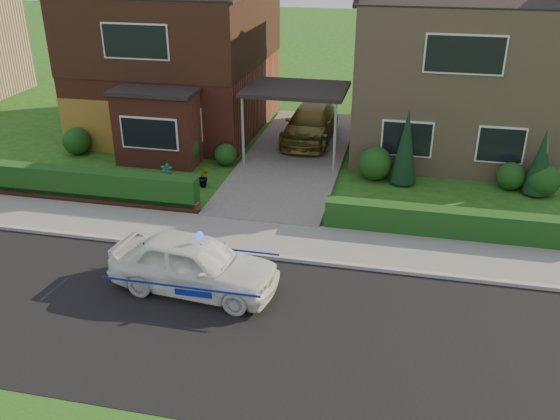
# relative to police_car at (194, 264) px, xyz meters

# --- Properties ---
(ground) EXTENTS (120.00, 120.00, 0.00)m
(ground) POSITION_rel_police_car_xyz_m (0.59, -1.20, -0.71)
(ground) COLOR #185115
(ground) RESTS_ON ground
(road) EXTENTS (60.00, 6.00, 0.02)m
(road) POSITION_rel_police_car_xyz_m (0.59, -1.20, -0.71)
(road) COLOR black
(road) RESTS_ON ground
(kerb) EXTENTS (60.00, 0.16, 0.12)m
(kerb) POSITION_rel_police_car_xyz_m (0.59, 1.85, -0.65)
(kerb) COLOR #9E9993
(kerb) RESTS_ON ground
(sidewalk) EXTENTS (60.00, 2.00, 0.10)m
(sidewalk) POSITION_rel_police_car_xyz_m (0.59, 2.90, -0.66)
(sidewalk) COLOR slate
(sidewalk) RESTS_ON ground
(driveway) EXTENTS (3.80, 12.00, 0.12)m
(driveway) POSITION_rel_police_car_xyz_m (0.59, 9.80, -0.65)
(driveway) COLOR #666059
(driveway) RESTS_ON ground
(house_left) EXTENTS (7.50, 9.53, 7.25)m
(house_left) POSITION_rel_police_car_xyz_m (-5.20, 12.70, 3.10)
(house_left) COLOR brown
(house_left) RESTS_ON ground
(house_right) EXTENTS (7.50, 8.06, 7.25)m
(house_right) POSITION_rel_police_car_xyz_m (6.39, 12.79, 2.95)
(house_right) COLOR tan
(house_right) RESTS_ON ground
(carport_link) EXTENTS (3.80, 3.00, 2.77)m
(carport_link) POSITION_rel_police_car_xyz_m (0.59, 9.75, 1.94)
(carport_link) COLOR black
(carport_link) RESTS_ON ground
(garage_door) EXTENTS (2.20, 0.10, 2.10)m
(garage_door) POSITION_rel_police_car_xyz_m (-7.66, 8.76, 0.34)
(garage_door) COLOR #88601D
(garage_door) RESTS_ON ground
(dwarf_wall) EXTENTS (7.70, 0.25, 0.36)m
(dwarf_wall) POSITION_rel_police_car_xyz_m (-5.21, 4.10, -0.53)
(dwarf_wall) COLOR brown
(dwarf_wall) RESTS_ON ground
(hedge_left) EXTENTS (7.50, 0.55, 0.90)m
(hedge_left) POSITION_rel_police_car_xyz_m (-5.21, 4.25, -0.71)
(hedge_left) COLOR #133410
(hedge_left) RESTS_ON ground
(hedge_right) EXTENTS (7.50, 0.55, 0.80)m
(hedge_right) POSITION_rel_police_car_xyz_m (6.39, 4.15, -0.71)
(hedge_right) COLOR #133410
(hedge_right) RESTS_ON ground
(shrub_left_far) EXTENTS (1.08, 1.08, 1.08)m
(shrub_left_far) POSITION_rel_police_car_xyz_m (-7.91, 8.30, -0.17)
(shrub_left_far) COLOR #133410
(shrub_left_far) RESTS_ON ground
(shrub_left_mid) EXTENTS (1.32, 1.32, 1.32)m
(shrub_left_mid) POSITION_rel_police_car_xyz_m (-3.41, 8.10, -0.05)
(shrub_left_mid) COLOR #133410
(shrub_left_mid) RESTS_ON ground
(shrub_left_near) EXTENTS (0.84, 0.84, 0.84)m
(shrub_left_near) POSITION_rel_police_car_xyz_m (-1.81, 8.40, -0.29)
(shrub_left_near) COLOR #133410
(shrub_left_near) RESTS_ON ground
(shrub_right_near) EXTENTS (1.20, 1.20, 1.20)m
(shrub_right_near) POSITION_rel_police_car_xyz_m (3.79, 8.20, -0.11)
(shrub_right_near) COLOR #133410
(shrub_right_near) RESTS_ON ground
(shrub_right_mid) EXTENTS (0.96, 0.96, 0.96)m
(shrub_right_mid) POSITION_rel_police_car_xyz_m (8.39, 8.30, -0.23)
(shrub_right_mid) COLOR #133410
(shrub_right_mid) RESTS_ON ground
(shrub_right_far) EXTENTS (1.08, 1.08, 1.08)m
(shrub_right_far) POSITION_rel_police_car_xyz_m (9.39, 8.00, -0.17)
(shrub_right_far) COLOR #133410
(shrub_right_far) RESTS_ON ground
(conifer_a) EXTENTS (0.90, 0.90, 2.60)m
(conifer_a) POSITION_rel_police_car_xyz_m (4.79, 8.00, 0.59)
(conifer_a) COLOR black
(conifer_a) RESTS_ON ground
(conifer_b) EXTENTS (0.90, 0.90, 2.20)m
(conifer_b) POSITION_rel_police_car_xyz_m (9.19, 8.00, 0.39)
(conifer_b) COLOR black
(conifer_b) RESTS_ON ground
(police_car) EXTENTS (3.84, 4.31, 1.59)m
(police_car) POSITION_rel_police_car_xyz_m (0.00, 0.00, 0.00)
(police_car) COLOR white
(police_car) RESTS_ON ground
(driveway_car) EXTENTS (1.93, 4.69, 1.36)m
(driveway_car) POSITION_rel_police_car_xyz_m (0.83, 11.73, 0.09)
(driveway_car) COLOR olive
(driveway_car) RESTS_ON driveway
(potted_plant_a) EXTENTS (0.46, 0.36, 0.78)m
(potted_plant_a) POSITION_rel_police_car_xyz_m (-3.22, 6.06, -0.32)
(potted_plant_a) COLOR gray
(potted_plant_a) RESTS_ON ground
(potted_plant_b) EXTENTS (0.48, 0.43, 0.72)m
(potted_plant_b) POSITION_rel_police_car_xyz_m (-1.91, 6.19, -0.35)
(potted_plant_b) COLOR gray
(potted_plant_b) RESTS_ON ground
(potted_plant_c) EXTENTS (0.63, 0.63, 0.85)m
(potted_plant_c) POSITION_rel_police_car_xyz_m (-3.07, 4.80, -0.29)
(potted_plant_c) COLOR gray
(potted_plant_c) RESTS_ON ground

